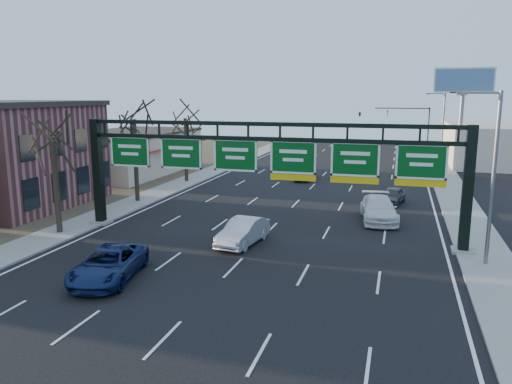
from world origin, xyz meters
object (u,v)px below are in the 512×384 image
(car_silver_sedan, at_px, (243,232))
(car_white_wagon, at_px, (379,209))
(car_blue_suv, at_px, (109,264))
(sign_gantry, at_px, (266,164))

(car_silver_sedan, distance_m, car_white_wagon, 11.04)
(car_blue_suv, bearing_deg, sign_gantry, 49.12)
(car_blue_suv, bearing_deg, car_white_wagon, 41.67)
(sign_gantry, height_order, car_silver_sedan, sign_gantry)
(car_blue_suv, xyz_separation_m, car_white_wagon, (12.04, 15.35, 0.08))
(sign_gantry, distance_m, car_blue_suv, 11.35)
(car_blue_suv, xyz_separation_m, car_silver_sedan, (4.53, 7.26, 0.01))
(car_blue_suv, height_order, car_silver_sedan, car_silver_sedan)
(car_blue_suv, bearing_deg, car_silver_sedan, 47.83)
(sign_gantry, bearing_deg, car_white_wagon, 43.08)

